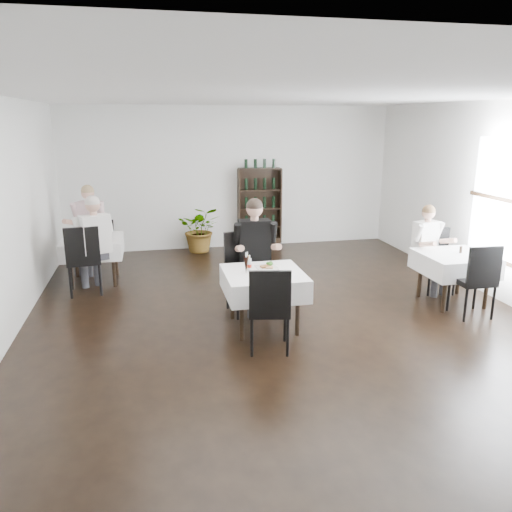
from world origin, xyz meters
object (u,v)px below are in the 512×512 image
Objects in this scene: wine_shelf at (260,209)px; diner_main at (256,247)px; potted_tree at (201,229)px; main_table at (264,283)px.

wine_shelf is 1.07× the size of diner_main.
wine_shelf is 1.36m from potted_tree.
main_table is 1.05× the size of potted_tree.
main_table is 4.19m from potted_tree.
main_table is 0.74m from diner_main.
main_table is (-0.90, -4.31, -0.23)m from wine_shelf.
wine_shelf reaches higher than diner_main.
diner_main is (0.03, 0.67, 0.33)m from main_table.
potted_tree is 3.56m from diner_main.
potted_tree is (-1.30, -0.14, -0.36)m from wine_shelf.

